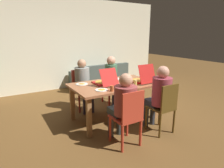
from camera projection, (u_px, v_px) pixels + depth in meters
name	position (u px, v px, depth m)	size (l,w,h in m)	color
ground_plane	(114.00, 118.00, 4.11)	(20.00, 20.00, 0.00)	brown
back_wall	(67.00, 44.00, 6.20)	(6.90, 0.12, 2.87)	#E8E5C6
dining_table	(114.00, 88.00, 3.94)	(1.74, 1.04, 0.77)	#9A5D39
chair_0	(164.00, 106.00, 3.38)	(0.40, 0.42, 0.94)	#553E16
person_0	(160.00, 93.00, 3.44)	(0.34, 0.50, 1.23)	#31343E
chair_1	(110.00, 85.00, 5.00)	(0.39, 0.42, 0.85)	#AD281F
person_1	(112.00, 76.00, 4.83)	(0.31, 0.47, 1.23)	#303143
chair_2	(81.00, 88.00, 4.59)	(0.39, 0.42, 0.93)	#A9362C
person_2	(83.00, 81.00, 4.42)	(0.34, 0.53, 1.20)	#312D3F
chair_3	(128.00, 117.00, 2.98)	(0.41, 0.43, 0.94)	#BB3724
person_3	(124.00, 102.00, 3.05)	(0.36, 0.53, 1.19)	#384242
pizza_box_0	(140.00, 79.00, 4.05)	(0.39, 0.52, 0.39)	red
pizza_box_1	(104.00, 82.00, 3.88)	(0.36, 0.53, 0.34)	red
plate_0	(102.00, 90.00, 3.46)	(0.23, 0.23, 0.03)	white
plate_1	(121.00, 86.00, 3.71)	(0.21, 0.21, 0.01)	white
plate_2	(82.00, 84.00, 3.86)	(0.24, 0.24, 0.03)	white
plate_3	(115.00, 79.00, 4.31)	(0.23, 0.23, 0.03)	white
drinking_glass_0	(135.00, 83.00, 3.71)	(0.07, 0.07, 0.13)	#DCC862
drinking_glass_1	(122.00, 79.00, 4.10)	(0.07, 0.07, 0.11)	#B14A2B
drinking_glass_2	(112.00, 88.00, 3.39)	(0.07, 0.07, 0.10)	#B0532B
couch	(100.00, 79.00, 6.41)	(1.83, 0.84, 0.81)	#47554E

